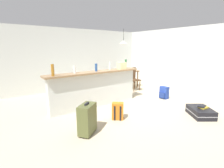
{
  "coord_description": "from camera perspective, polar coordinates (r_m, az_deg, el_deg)",
  "views": [
    {
      "loc": [
        -3.22,
        -3.66,
        1.75
      ],
      "look_at": [
        -0.21,
        0.42,
        0.63
      ],
      "focal_mm": 26.85,
      "sensor_mm": 36.0,
      "label": 1
    }
  ],
  "objects": [
    {
      "name": "book_stack",
      "position": [
        4.91,
        28.48,
        -6.8
      ],
      "size": [
        0.27,
        0.23,
        0.07
      ],
      "color": "gold",
      "rests_on": "suitcase_flat_black"
    },
    {
      "name": "pendant_lamp",
      "position": [
        7.29,
        3.91,
        14.02
      ],
      "size": [
        0.34,
        0.34,
        0.66
      ],
      "color": "black"
    },
    {
      "name": "bar_countertop",
      "position": [
        4.9,
        -5.65,
        4.01
      ],
      "size": [
        2.96,
        0.4,
        0.05
      ],
      "primitive_type": "cube",
      "color": "#93704C",
      "rests_on": "partition_half_wall"
    },
    {
      "name": "bottle_white",
      "position": [
        4.61,
        -12.61,
        4.82
      ],
      "size": [
        0.07,
        0.07,
        0.2
      ],
      "primitive_type": "cylinder",
      "color": "silver",
      "rests_on": "bar_countertop"
    },
    {
      "name": "ground_plane",
      "position": [
        5.19,
        4.71,
        -7.57
      ],
      "size": [
        13.0,
        13.0,
        0.05
      ],
      "primitive_type": "cube",
      "color": "#BCAD8E"
    },
    {
      "name": "suitcase_flat_black",
      "position": [
        4.94,
        27.89,
        -8.41
      ],
      "size": [
        0.8,
        0.87,
        0.22
      ],
      "color": "black",
      "rests_on": "ground_plane"
    },
    {
      "name": "bottle_green",
      "position": [
        5.63,
        4.68,
        6.88
      ],
      "size": [
        0.06,
        0.06,
        0.29
      ],
      "primitive_type": "cylinder",
      "color": "#2D6B38",
      "rests_on": "bar_countertop"
    },
    {
      "name": "backpack_blue",
      "position": [
        6.08,
        17.28,
        -2.86
      ],
      "size": [
        0.26,
        0.29,
        0.42
      ],
      "color": "#233D93",
      "rests_on": "ground_plane"
    },
    {
      "name": "dining_chair_near_partition",
      "position": [
        6.97,
        7.24,
        2.17
      ],
      "size": [
        0.42,
        0.42,
        0.93
      ],
      "color": "#4C331E",
      "rests_on": "ground_plane"
    },
    {
      "name": "backpack_orange",
      "position": [
        4.19,
        1.96,
        -9.22
      ],
      "size": [
        0.34,
        0.34,
        0.42
      ],
      "color": "orange",
      "rests_on": "ground_plane"
    },
    {
      "name": "wall_right",
      "position": [
        7.43,
        21.5,
        7.76
      ],
      "size": [
        0.1,
        6.0,
        2.5
      ],
      "primitive_type": "cube",
      "color": "silver",
      "rests_on": "ground_plane"
    },
    {
      "name": "dining_table",
      "position": [
        7.37,
        4.21,
        3.82
      ],
      "size": [
        1.1,
        0.8,
        0.74
      ],
      "color": "brown",
      "rests_on": "ground_plane"
    },
    {
      "name": "grocery_bag",
      "position": [
        5.39,
        3.35,
        6.26
      ],
      "size": [
        0.26,
        0.18,
        0.22
      ],
      "primitive_type": "cube",
      "color": "beige",
      "rests_on": "bar_countertop"
    },
    {
      "name": "partition_half_wall",
      "position": [
        5.0,
        -5.52,
        -2.0
      ],
      "size": [
        2.8,
        0.2,
        1.01
      ],
      "primitive_type": "cube",
      "color": "silver",
      "rests_on": "ground_plane"
    },
    {
      "name": "bottle_clear",
      "position": [
        5.28,
        -0.77,
        6.25
      ],
      "size": [
        0.06,
        0.06,
        0.24
      ],
      "primitive_type": "cylinder",
      "color": "silver",
      "rests_on": "bar_countertop"
    },
    {
      "name": "suitcase_upright_olive",
      "position": [
        3.49,
        -8.42,
        -11.62
      ],
      "size": [
        0.5,
        0.46,
        0.67
      ],
      "color": "#51562D",
      "rests_on": "ground_plane"
    },
    {
      "name": "bottle_amber",
      "position": [
        4.29,
        -19.56,
        4.46
      ],
      "size": [
        0.07,
        0.07,
        0.29
      ],
      "primitive_type": "cylinder",
      "color": "#9E661E",
      "rests_on": "bar_countertop"
    },
    {
      "name": "wall_back",
      "position": [
        7.46,
        -10.83,
        8.41
      ],
      "size": [
        6.6,
        0.1,
        2.5
      ],
      "primitive_type": "cube",
      "color": "silver",
      "rests_on": "ground_plane"
    },
    {
      "name": "bottle_blue",
      "position": [
        4.91,
        -5.42,
        5.66
      ],
      "size": [
        0.07,
        0.07,
        0.23
      ],
      "primitive_type": "cylinder",
      "color": "#284C89",
      "rests_on": "bar_countertop"
    }
  ]
}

